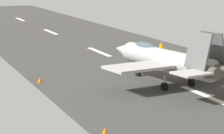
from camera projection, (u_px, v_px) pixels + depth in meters
The scene contains 6 objects.
ground_plane at pixel (201, 94), 45.54m from camera, with size 400.00×400.00×0.00m, color slate.
runway_strip at pixel (201, 94), 45.52m from camera, with size 240.00×26.00×0.02m.
fighter_jet at pixel (166, 59), 48.85m from camera, with size 17.40×14.09×5.68m.
crew_person at pixel (161, 49), 65.93m from camera, with size 0.69×0.37×1.69m.
marker_cone_near at pixel (105, 131), 34.15m from camera, with size 0.44×0.44×0.55m, color orange.
marker_cone_mid at pixel (40, 80), 50.13m from camera, with size 0.44×0.44×0.55m, color orange.
Camera 1 is at (-38.03, 24.04, 10.87)m, focal length 82.07 mm.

